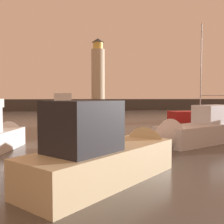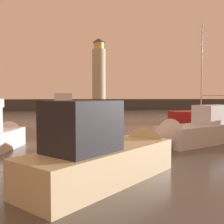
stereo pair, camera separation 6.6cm
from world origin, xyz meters
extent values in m
plane|color=#4C4742|center=(0.00, 27.78, 0.00)|extent=(220.00, 220.00, 0.00)
cube|color=#423F3D|center=(0.00, 55.56, 1.14)|extent=(66.17, 5.01, 2.27)
cylinder|color=beige|center=(2.97, 55.56, 7.57)|extent=(2.84, 2.84, 10.60)
cylinder|color=#F2CC59|center=(2.97, 55.56, 13.61)|extent=(2.13, 2.13, 1.48)
cone|color=#33383D|center=(2.97, 55.56, 14.78)|extent=(2.55, 2.55, 0.85)
cone|color=white|center=(-7.00, 14.90, 0.58)|extent=(1.96, 1.89, 1.66)
cube|color=silver|center=(4.78, 13.02, 0.57)|extent=(7.22, 5.04, 1.15)
cone|color=silver|center=(1.17, 11.21, 0.63)|extent=(2.61, 2.66, 2.03)
cube|color=silver|center=(5.64, 13.46, 1.74)|extent=(3.11, 2.52, 1.18)
cube|color=beige|center=(-2.53, 6.21, 0.59)|extent=(5.86, 5.58, 1.18)
cone|color=beige|center=(0.09, 8.59, 0.65)|extent=(2.67, 2.68, 1.95)
cube|color=#232328|center=(-3.28, 5.54, 1.97)|extent=(2.68, 2.65, 1.58)
cube|color=beige|center=(-4.05, 20.13, 0.75)|extent=(2.30, 7.40, 1.50)
cone|color=beige|center=(-4.04, 15.86, 0.83)|extent=(2.19, 2.06, 2.19)
cube|color=silver|center=(-4.05, 21.01, 2.32)|extent=(1.42, 2.24, 1.65)
cube|color=#B21E1E|center=(12.25, 26.36, 0.60)|extent=(8.88, 3.02, 1.20)
cylinder|color=#B7B7BC|center=(11.38, 26.32, 6.16)|extent=(0.12, 0.12, 9.93)
cylinder|color=#B7B7BC|center=(13.78, 26.44, 2.98)|extent=(4.81, 0.34, 0.09)
camera|label=1|loc=(-3.76, -2.81, 2.90)|focal=43.78mm
camera|label=2|loc=(-3.70, -2.83, 2.90)|focal=43.78mm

